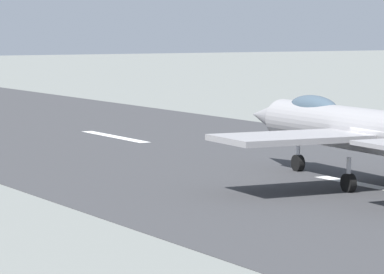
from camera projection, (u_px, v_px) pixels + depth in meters
The scene contains 3 objects.
fighter_jet at pixel (358, 128), 47.93m from camera, with size 16.93×13.61×5.57m.
crew_person at pixel (351, 124), 67.71m from camera, with size 0.68×0.38×1.73m.
marker_cone_far at pixel (311, 127), 71.97m from camera, with size 0.44×0.44×0.55m, color orange.
Camera 1 is at (-36.24, 29.63, 6.63)m, focal length 108.57 mm.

